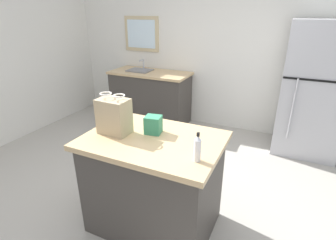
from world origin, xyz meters
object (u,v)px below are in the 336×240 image
at_px(refrigerator, 314,91).
at_px(kitchen_island, 154,183).
at_px(bottle, 197,149).
at_px(shopping_bag, 114,116).
at_px(small_box, 153,125).

bearing_deg(refrigerator, kitchen_island, -120.26).
xyz_separation_m(kitchen_island, bottle, (0.45, -0.18, 0.55)).
height_order(kitchen_island, refrigerator, refrigerator).
xyz_separation_m(refrigerator, shopping_bag, (-1.62, -2.23, 0.17)).
xyz_separation_m(refrigerator, small_box, (-1.32, -2.10, 0.09)).
bearing_deg(shopping_bag, small_box, 24.40).
xyz_separation_m(kitchen_island, shopping_bag, (-0.35, -0.04, 0.61)).
distance_m(shopping_bag, small_box, 0.34).
bearing_deg(kitchen_island, small_box, 115.10).
bearing_deg(refrigerator, bottle, -109.13).
xyz_separation_m(refrigerator, bottle, (-0.82, -2.37, 0.11)).
xyz_separation_m(kitchen_island, small_box, (-0.04, 0.09, 0.53)).
bearing_deg(shopping_bag, refrigerator, 53.97).
relative_size(kitchen_island, small_box, 7.50).
relative_size(refrigerator, small_box, 11.67).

